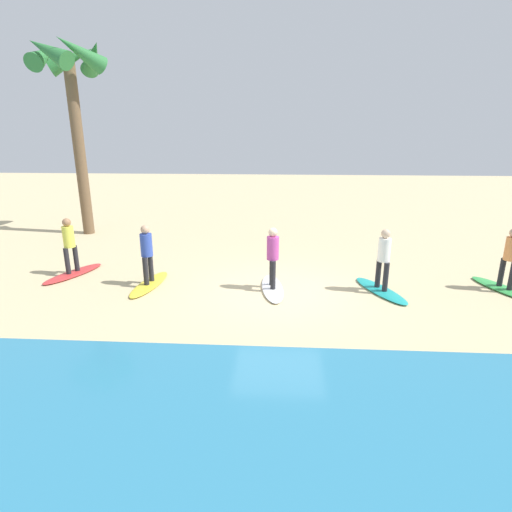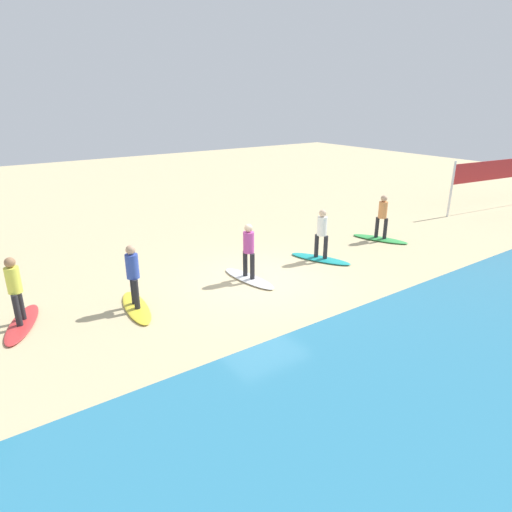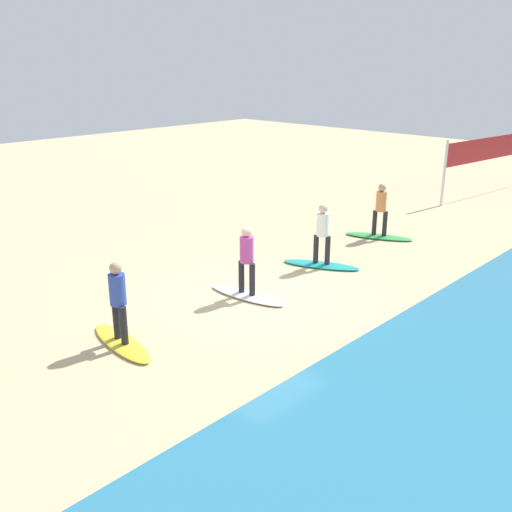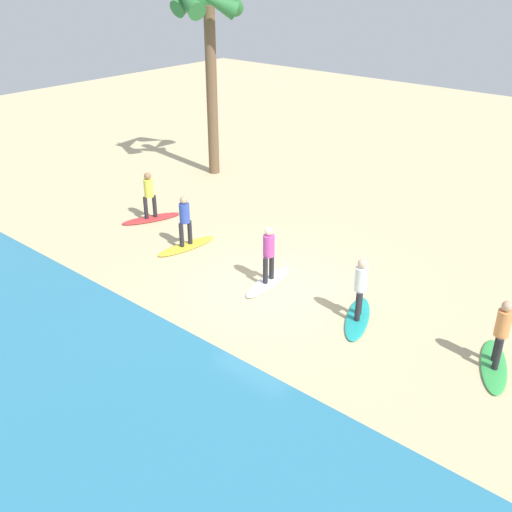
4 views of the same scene
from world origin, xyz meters
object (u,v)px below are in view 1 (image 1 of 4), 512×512
surfer_green (510,254)px  surfer_white (273,253)px  surfer_red (69,242)px  surfboard_green (504,289)px  surfboard_teal (380,290)px  surfboard_red (74,273)px  surfer_yellow (147,250)px  surfboard_white (272,288)px  palm_tree (70,78)px  surfer_teal (384,255)px  surfboard_yellow (150,284)px

surfer_green → surfer_white: bearing=2.9°
surfer_green → surfer_red: size_ratio=1.00×
surfboard_green → surfboard_teal: bearing=-107.3°
surfboard_red → surfer_white: bearing=104.4°
surfer_green → surfboard_teal: surfer_green is taller
surfer_yellow → surfboard_green: bearing=-178.7°
surfboard_white → palm_tree: bearing=-133.8°
surfer_green → surfer_red: 12.26m
surfboard_green → surfboard_red: same height
surfboard_green → surfboard_red: bearing=-114.8°
surfboard_green → surfer_teal: surfer_teal is taller
palm_tree → surfer_red: bearing=110.0°
surfboard_red → surfboard_yellow: bearing=96.2°
surfer_white → palm_tree: bearing=-37.1°
surfer_teal → surfer_red: bearing=-5.2°
surfboard_red → surfer_red: size_ratio=1.28×
surfboard_green → surfer_teal: size_ratio=1.28×
surfboard_teal → surfboard_white: same height
surfer_yellow → surfboard_white: bearing=178.4°
surfer_yellow → surfer_white: bearing=178.4°
surfboard_green → surfer_green: surfer_green is taller
surfboard_teal → surfer_white: size_ratio=1.28×
surfboard_red → surfer_yellow: bearing=96.2°
surfboard_green → surfer_teal: bearing=-107.3°
surfer_red → surfer_yellow: bearing=164.0°
surfer_green → surfer_teal: size_ratio=1.00×
surfboard_green → surfer_green: 0.99m
surfboard_white → palm_tree: 11.52m
palm_tree → surfer_yellow: bearing=127.0°
surfboard_green → surfboard_teal: (3.36, 0.30, 0.00)m
surfer_green → surfboard_red: (12.25, -0.51, -0.99)m
surfer_white → surfboard_white: bearing=-90.0°
surfboard_green → palm_tree: (14.10, -5.62, 6.00)m
palm_tree → surfer_teal: bearing=151.2°
surfer_green → palm_tree: size_ratio=0.22×
surfboard_green → surfboard_red: 12.26m
surfboard_teal → surfer_red: size_ratio=1.28×
surfer_yellow → surfer_red: size_ratio=1.00×
surfer_red → surfer_teal: bearing=174.8°
surfboard_teal → surfboard_yellow: bearing=-114.6°
surfboard_teal → surfboard_white: bearing=-113.6°
surfer_green → surfer_teal: 3.37m
surfer_teal → surfer_red: same height
surfboard_white → palm_tree: palm_tree is taller
surfboard_green → surfboard_yellow: size_ratio=1.00×
surfer_yellow → surfboard_red: (2.55, -0.73, -0.99)m
surfboard_green → surfboard_white: size_ratio=1.00×
surfer_white → surfboard_yellow: surfer_white is taller
surfer_green → surfboard_yellow: size_ratio=0.78×
surfer_teal → surfer_white: 2.91m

